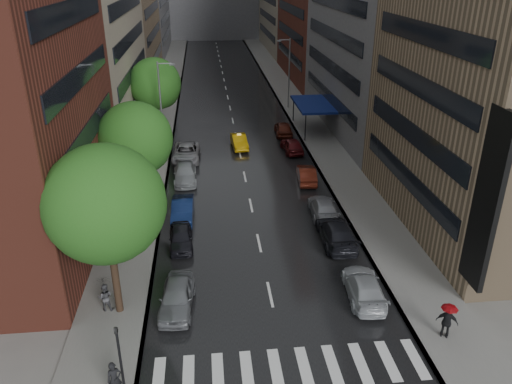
# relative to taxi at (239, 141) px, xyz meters

# --- Properties ---
(ground) EXTENTS (220.00, 220.00, 0.00)m
(ground) POSITION_rel_taxi_xyz_m (-0.07, -29.99, -0.70)
(ground) COLOR gray
(ground) RESTS_ON ground
(road) EXTENTS (14.00, 140.00, 0.01)m
(road) POSITION_rel_taxi_xyz_m (-0.07, 20.01, -0.69)
(road) COLOR black
(road) RESTS_ON ground
(sidewalk_left) EXTENTS (4.00, 140.00, 0.15)m
(sidewalk_left) POSITION_rel_taxi_xyz_m (-9.07, 20.01, -0.62)
(sidewalk_left) COLOR gray
(sidewalk_left) RESTS_ON ground
(sidewalk_right) EXTENTS (4.00, 140.00, 0.15)m
(sidewalk_right) POSITION_rel_taxi_xyz_m (8.93, 20.01, -0.62)
(sidewalk_right) COLOR gray
(sidewalk_right) RESTS_ON ground
(crosswalk) EXTENTS (13.15, 2.80, 0.01)m
(crosswalk) POSITION_rel_taxi_xyz_m (0.13, -31.99, -0.68)
(crosswalk) COLOR silver
(crosswalk) RESTS_ON ground
(tree_near) EXTENTS (6.21, 6.21, 9.90)m
(tree_near) POSITION_rel_taxi_xyz_m (-8.67, -26.76, 6.08)
(tree_near) COLOR #382619
(tree_near) RESTS_ON ground
(tree_mid) EXTENTS (5.54, 5.54, 8.83)m
(tree_mid) POSITION_rel_taxi_xyz_m (-8.67, -14.27, 5.35)
(tree_mid) COLOR #382619
(tree_mid) RESTS_ON ground
(tree_far) EXTENTS (5.56, 5.56, 8.86)m
(tree_far) POSITION_rel_taxi_xyz_m (-8.67, 4.24, 5.36)
(tree_far) COLOR #382619
(tree_far) RESTS_ON ground
(taxi) EXTENTS (1.79, 4.33, 1.39)m
(taxi) POSITION_rel_taxi_xyz_m (0.00, 0.00, 0.00)
(taxi) COLOR #E3A70B
(taxi) RESTS_ON ground
(parked_cars_left) EXTENTS (2.79, 28.75, 1.55)m
(parked_cars_left) POSITION_rel_taxi_xyz_m (-5.47, -12.73, 0.05)
(parked_cars_left) COLOR slate
(parked_cars_left) RESTS_ON ground
(parked_cars_right) EXTENTS (2.40, 35.43, 1.60)m
(parked_cars_right) POSITION_rel_taxi_xyz_m (5.33, -12.93, 0.05)
(parked_cars_right) COLOR #ACB0B6
(parked_cars_right) RESTS_ON ground
(ped_bag_walker) EXTENTS (0.77, 0.66, 1.80)m
(ped_bag_walker) POSITION_rel_taxi_xyz_m (-7.95, -32.90, 0.33)
(ped_bag_walker) COLOR black
(ped_bag_walker) RESTS_ON sidewalk_left
(ped_black_umbrella) EXTENTS (0.96, 0.98, 2.09)m
(ped_black_umbrella) POSITION_rel_taxi_xyz_m (-9.41, -26.63, 0.69)
(ped_black_umbrella) COLOR #434347
(ped_black_umbrella) RESTS_ON sidewalk_left
(ped_red_umbrella) EXTENTS (1.18, 0.95, 2.01)m
(ped_red_umbrella) POSITION_rel_taxi_xyz_m (8.48, -30.73, 0.63)
(ped_red_umbrella) COLOR black
(ped_red_umbrella) RESTS_ON sidewalk_right
(traffic_light) EXTENTS (0.18, 0.15, 3.45)m
(traffic_light) POSITION_rel_taxi_xyz_m (-7.67, -32.50, 1.53)
(traffic_light) COLOR black
(traffic_light) RESTS_ON sidewalk_left
(street_lamp_left) EXTENTS (1.74, 0.22, 9.00)m
(street_lamp_left) POSITION_rel_taxi_xyz_m (-7.79, 0.01, 4.19)
(street_lamp_left) COLOR gray
(street_lamp_left) RESTS_ON sidewalk_left
(street_lamp_right) EXTENTS (1.74, 0.22, 9.00)m
(street_lamp_right) POSITION_rel_taxi_xyz_m (7.65, 15.01, 4.19)
(street_lamp_right) COLOR gray
(street_lamp_right) RESTS_ON sidewalk_right
(awning) EXTENTS (4.00, 8.00, 3.12)m
(awning) POSITION_rel_taxi_xyz_m (8.91, 5.01, 2.44)
(awning) COLOR navy
(awning) RESTS_ON sidewalk_right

